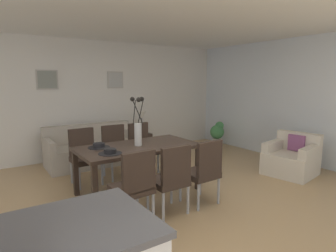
# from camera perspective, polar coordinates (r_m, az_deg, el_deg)

# --- Properties ---
(ground_plane) EXTENTS (9.00, 9.00, 0.00)m
(ground_plane) POSITION_cam_1_polar(r_m,az_deg,el_deg) (4.01, -1.34, -16.20)
(ground_plane) COLOR tan
(back_wall_panel) EXTENTS (9.00, 0.10, 2.60)m
(back_wall_panel) POSITION_cam_1_polar(r_m,az_deg,el_deg) (6.61, -16.79, 5.12)
(back_wall_panel) COLOR silver
(back_wall_panel) RESTS_ON ground
(side_window_wall) EXTENTS (0.10, 6.30, 2.60)m
(side_window_wall) POSITION_cam_1_polar(r_m,az_deg,el_deg) (6.59, 24.43, 4.69)
(side_window_wall) COLOR white
(side_window_wall) RESTS_ON ground
(ceiling_panel) EXTENTS (9.00, 7.20, 0.08)m
(ceiling_panel) POSITION_cam_1_polar(r_m,az_deg,el_deg) (4.07, -4.76, 22.23)
(ceiling_panel) COLOR white
(dining_table) EXTENTS (1.80, 0.95, 0.74)m
(dining_table) POSITION_cam_1_polar(r_m,az_deg,el_deg) (4.35, -5.99, -4.90)
(dining_table) COLOR #33261E
(dining_table) RESTS_ON ground
(dining_chair_near_left) EXTENTS (0.46, 0.46, 0.92)m
(dining_chair_near_left) POSITION_cam_1_polar(r_m,az_deg,el_deg) (3.44, -6.78, -11.39)
(dining_chair_near_left) COLOR #33261E
(dining_chair_near_left) RESTS_ON ground
(dining_chair_near_right) EXTENTS (0.46, 0.46, 0.92)m
(dining_chair_near_right) POSITION_cam_1_polar(r_m,az_deg,el_deg) (4.96, -16.48, -5.31)
(dining_chair_near_right) COLOR #33261E
(dining_chair_near_right) RESTS_ON ground
(dining_chair_far_left) EXTENTS (0.44, 0.44, 0.92)m
(dining_chair_far_left) POSITION_cam_1_polar(r_m,az_deg,el_deg) (3.66, 0.61, -10.07)
(dining_chair_far_left) COLOR #33261E
(dining_chair_far_left) RESTS_ON ground
(dining_chair_far_right) EXTENTS (0.44, 0.44, 0.92)m
(dining_chair_far_right) POSITION_cam_1_polar(r_m,az_deg,el_deg) (5.19, -10.44, -4.44)
(dining_chair_far_right) COLOR #33261E
(dining_chair_far_right) RESTS_ON ground
(dining_chair_mid_left) EXTENTS (0.46, 0.46, 0.92)m
(dining_chair_mid_left) POSITION_cam_1_polar(r_m,az_deg,el_deg) (3.97, 7.14, -8.60)
(dining_chair_mid_left) COLOR #33261E
(dining_chair_mid_left) RESTS_ON ground
(dining_chair_mid_right) EXTENTS (0.47, 0.47, 0.92)m
(dining_chair_mid_right) POSITION_cam_1_polar(r_m,az_deg,el_deg) (5.39, -5.32, -3.82)
(dining_chair_mid_right) COLOR #33261E
(dining_chair_mid_right) RESTS_ON ground
(centerpiece_vase) EXTENTS (0.21, 0.23, 0.73)m
(centerpiece_vase) POSITION_cam_1_polar(r_m,az_deg,el_deg) (4.28, -6.06, -0.23)
(centerpiece_vase) COLOR silver
(centerpiece_vase) RESTS_ON dining_table
(placemat_near_left) EXTENTS (0.32, 0.32, 0.01)m
(placemat_near_left) POSITION_cam_1_polar(r_m,az_deg,el_deg) (3.92, -11.54, -5.40)
(placemat_near_left) COLOR black
(placemat_near_left) RESTS_ON dining_table
(bowl_near_left) EXTENTS (0.17, 0.17, 0.07)m
(bowl_near_left) POSITION_cam_1_polar(r_m,az_deg,el_deg) (3.91, -11.56, -4.87)
(bowl_near_left) COLOR black
(bowl_near_left) RESTS_ON dining_table
(placemat_near_right) EXTENTS (0.32, 0.32, 0.01)m
(placemat_near_right) POSITION_cam_1_polar(r_m,az_deg,el_deg) (4.31, -13.72, -4.17)
(placemat_near_right) COLOR black
(placemat_near_right) RESTS_ON dining_table
(bowl_near_right) EXTENTS (0.17, 0.17, 0.07)m
(bowl_near_right) POSITION_cam_1_polar(r_m,az_deg,el_deg) (4.30, -13.74, -3.68)
(bowl_near_right) COLOR black
(bowl_near_right) RESTS_ON dining_table
(sofa) EXTENTS (1.85, 0.84, 0.80)m
(sofa) POSITION_cam_1_polar(r_m,az_deg,el_deg) (6.12, -14.79, -4.75)
(sofa) COLOR #B2A899
(sofa) RESTS_ON ground
(side_table) EXTENTS (0.36, 0.36, 0.52)m
(side_table) POSITION_cam_1_polar(r_m,az_deg,el_deg) (6.60, -5.26, -3.68)
(side_table) COLOR #33261E
(side_table) RESTS_ON ground
(table_lamp) EXTENTS (0.22, 0.22, 0.51)m
(table_lamp) POSITION_cam_1_polar(r_m,az_deg,el_deg) (6.49, -5.34, 1.79)
(table_lamp) COLOR #4C4C51
(table_lamp) RESTS_ON side_table
(armchair) EXTENTS (0.93, 0.93, 0.75)m
(armchair) POSITION_cam_1_polar(r_m,az_deg,el_deg) (5.74, 23.59, -6.07)
(armchair) COLOR beige
(armchair) RESTS_ON ground
(framed_picture_left) EXTENTS (0.42, 0.03, 0.40)m
(framed_picture_left) POSITION_cam_1_polar(r_m,az_deg,el_deg) (6.35, -23.10, 8.56)
(framed_picture_left) COLOR #B2ADA3
(framed_picture_center) EXTENTS (0.38, 0.03, 0.38)m
(framed_picture_center) POSITION_cam_1_polar(r_m,az_deg,el_deg) (6.80, -10.53, 9.11)
(framed_picture_center) COLOR #B2ADA3
(potted_plant) EXTENTS (0.36, 0.36, 0.67)m
(potted_plant) POSITION_cam_1_polar(r_m,az_deg,el_deg) (7.47, 9.89, -1.39)
(potted_plant) COLOR silver
(potted_plant) RESTS_ON ground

